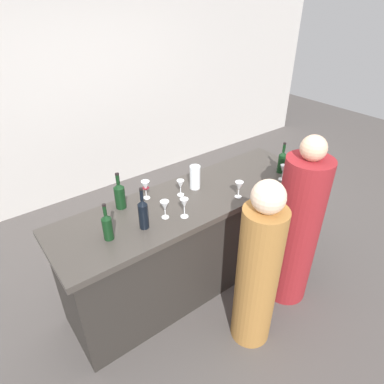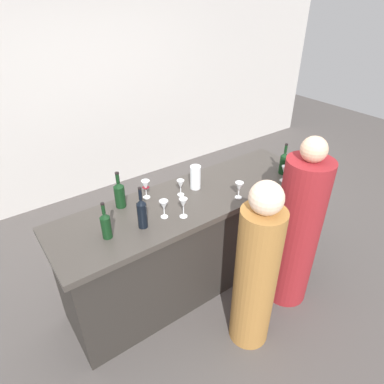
% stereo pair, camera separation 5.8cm
% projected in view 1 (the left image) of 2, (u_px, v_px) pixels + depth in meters
% --- Properties ---
extents(ground_plane, '(12.00, 12.00, 0.00)m').
position_uv_depth(ground_plane, '(192.00, 279.00, 3.26)').
color(ground_plane, '#4C4744').
extents(back_wall, '(8.00, 0.10, 2.80)m').
position_uv_depth(back_wall, '(81.00, 87.00, 4.01)').
color(back_wall, '#BCB7B2').
rests_on(back_wall, ground).
extents(bar_counter, '(2.35, 0.69, 0.95)m').
position_uv_depth(bar_counter, '(192.00, 241.00, 3.01)').
color(bar_counter, '#2A2723').
rests_on(bar_counter, ground).
extents(wine_bottle_leftmost_dark_green, '(0.07, 0.07, 0.28)m').
position_uv_depth(wine_bottle_leftmost_dark_green, '(107.00, 226.00, 2.26)').
color(wine_bottle_leftmost_dark_green, black).
rests_on(wine_bottle_leftmost_dark_green, bar_counter).
extents(wine_bottle_second_left_dark_green, '(0.08, 0.08, 0.30)m').
position_uv_depth(wine_bottle_second_left_dark_green, '(120.00, 195.00, 2.57)').
color(wine_bottle_second_left_dark_green, black).
rests_on(wine_bottle_second_left_dark_green, bar_counter).
extents(wine_bottle_center_near_black, '(0.07, 0.07, 0.33)m').
position_uv_depth(wine_bottle_center_near_black, '(143.00, 213.00, 2.35)').
color(wine_bottle_center_near_black, black).
rests_on(wine_bottle_center_near_black, bar_counter).
extents(wine_bottle_second_right_dark_green, '(0.07, 0.07, 0.29)m').
position_uv_depth(wine_bottle_second_right_dark_green, '(282.00, 161.00, 3.07)').
color(wine_bottle_second_right_dark_green, black).
rests_on(wine_bottle_second_right_dark_green, bar_counter).
extents(wine_glass_near_left, '(0.06, 0.06, 0.14)m').
position_uv_depth(wine_glass_near_left, '(283.00, 170.00, 2.96)').
color(wine_glass_near_left, white).
rests_on(wine_glass_near_left, bar_counter).
extents(wine_glass_near_center, '(0.07, 0.07, 0.14)m').
position_uv_depth(wine_glass_near_center, '(239.00, 187.00, 2.71)').
color(wine_glass_near_center, white).
rests_on(wine_glass_near_center, bar_counter).
extents(wine_glass_near_right, '(0.06, 0.06, 0.16)m').
position_uv_depth(wine_glass_near_right, '(184.00, 204.00, 2.47)').
color(wine_glass_near_right, white).
rests_on(wine_glass_near_right, bar_counter).
extents(wine_glass_far_left, '(0.07, 0.07, 0.14)m').
position_uv_depth(wine_glass_far_left, '(165.00, 206.00, 2.47)').
color(wine_glass_far_left, white).
rests_on(wine_glass_far_left, bar_counter).
extents(wine_glass_far_center, '(0.06, 0.06, 0.14)m').
position_uv_depth(wine_glass_far_center, '(180.00, 185.00, 2.74)').
color(wine_glass_far_center, white).
rests_on(wine_glass_far_center, bar_counter).
extents(wine_glass_far_right, '(0.07, 0.07, 0.16)m').
position_uv_depth(wine_glass_far_right, '(146.00, 187.00, 2.69)').
color(wine_glass_far_right, white).
rests_on(wine_glass_far_right, bar_counter).
extents(water_pitcher, '(0.09, 0.09, 0.21)m').
position_uv_depth(water_pitcher, '(195.00, 177.00, 2.83)').
color(water_pitcher, silver).
rests_on(water_pitcher, bar_counter).
extents(person_left_guest, '(0.45, 0.45, 1.55)m').
position_uv_depth(person_left_guest, '(296.00, 230.00, 2.77)').
color(person_left_guest, maroon).
rests_on(person_left_guest, ground).
extents(person_center_guest, '(0.40, 0.40, 1.44)m').
position_uv_depth(person_center_guest, '(258.00, 273.00, 2.41)').
color(person_center_guest, '#9E6B33').
rests_on(person_center_guest, ground).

